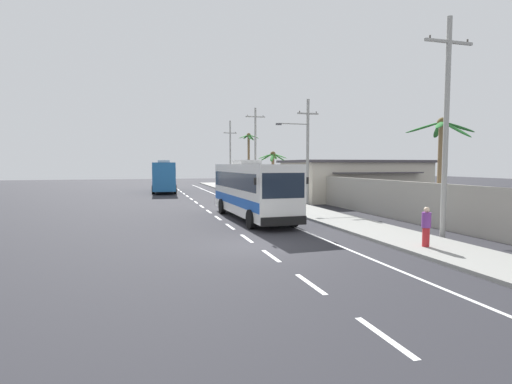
# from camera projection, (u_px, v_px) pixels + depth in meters

# --- Properties ---
(ground_plane) EXTENTS (160.00, 160.00, 0.00)m
(ground_plane) POSITION_uv_depth(u_px,v_px,m) (257.00, 246.00, 16.63)
(ground_plane) COLOR #28282D
(sidewalk_kerb) EXTENTS (3.20, 90.00, 0.14)m
(sidewalk_kerb) POSITION_uv_depth(u_px,v_px,m) (309.00, 211.00, 28.09)
(sidewalk_kerb) COLOR gray
(sidewalk_kerb) RESTS_ON ground
(lane_markings) EXTENTS (3.50, 71.00, 0.01)m
(lane_markings) POSITION_uv_depth(u_px,v_px,m) (230.00, 207.00, 31.31)
(lane_markings) COLOR white
(lane_markings) RESTS_ON ground
(boundary_wall) EXTENTS (0.24, 60.00, 2.43)m
(boundary_wall) POSITION_uv_depth(u_px,v_px,m) (332.00, 191.00, 32.89)
(boundary_wall) COLOR #9E998E
(boundary_wall) RESTS_ON ground
(coach_bus_foreground) EXTENTS (3.15, 10.63, 3.72)m
(coach_bus_foreground) POSITION_uv_depth(u_px,v_px,m) (252.00, 188.00, 24.65)
(coach_bus_foreground) COLOR silver
(coach_bus_foreground) RESTS_ON ground
(coach_bus_far_lane) EXTENTS (3.40, 11.86, 3.92)m
(coach_bus_far_lane) POSITION_uv_depth(u_px,v_px,m) (164.00, 176.00, 48.93)
(coach_bus_far_lane) COLOR #2366A8
(coach_bus_far_lane) RESTS_ON ground
(motorcycle_beside_bus) EXTENTS (0.56, 1.96, 1.63)m
(motorcycle_beside_bus) POSITION_uv_depth(u_px,v_px,m) (240.00, 196.00, 34.48)
(motorcycle_beside_bus) COLOR black
(motorcycle_beside_bus) RESTS_ON ground
(pedestrian_near_kerb) EXTENTS (0.36, 0.36, 1.60)m
(pedestrian_near_kerb) POSITION_uv_depth(u_px,v_px,m) (426.00, 226.00, 15.72)
(pedestrian_near_kerb) COLOR red
(pedestrian_near_kerb) RESTS_ON sidewalk_kerb
(utility_pole_nearest) EXTENTS (2.57, 0.24, 10.08)m
(utility_pole_nearest) POSITION_uv_depth(u_px,v_px,m) (446.00, 124.00, 17.97)
(utility_pole_nearest) COLOR #9E9E99
(utility_pole_nearest) RESTS_ON ground
(utility_pole_mid) EXTENTS (3.70, 0.24, 8.80)m
(utility_pole_mid) POSITION_uv_depth(u_px,v_px,m) (306.00, 149.00, 32.55)
(utility_pole_mid) COLOR #9E9E99
(utility_pole_mid) RESTS_ON ground
(utility_pole_far) EXTENTS (2.41, 0.24, 10.16)m
(utility_pole_far) POSITION_uv_depth(u_px,v_px,m) (255.00, 149.00, 47.13)
(utility_pole_far) COLOR #9E9E99
(utility_pole_far) RESTS_ON ground
(utility_pole_distant) EXTENTS (2.09, 0.24, 10.26)m
(utility_pole_distant) POSITION_uv_depth(u_px,v_px,m) (230.00, 153.00, 61.83)
(utility_pole_distant) COLOR #9E9E99
(utility_pole_distant) RESTS_ON ground
(palm_nearest) EXTENTS (3.43, 3.19, 4.84)m
(palm_nearest) POSITION_uv_depth(u_px,v_px,m) (273.00, 164.00, 42.53)
(palm_nearest) COLOR brown
(palm_nearest) RESTS_ON ground
(palm_second) EXTENTS (3.41, 3.41, 5.95)m
(palm_second) POSITION_uv_depth(u_px,v_px,m) (442.00, 153.00, 21.12)
(palm_second) COLOR brown
(palm_second) RESTS_ON ground
(palm_third) EXTENTS (2.85, 2.84, 7.78)m
(palm_third) POSITION_uv_depth(u_px,v_px,m) (249.00, 150.00, 54.61)
(palm_third) COLOR brown
(palm_third) RESTS_ON ground
(roadside_building) EXTENTS (13.17, 9.08, 3.84)m
(roadside_building) POSITION_uv_depth(u_px,v_px,m) (353.00, 180.00, 38.82)
(roadside_building) COLOR beige
(roadside_building) RESTS_ON ground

